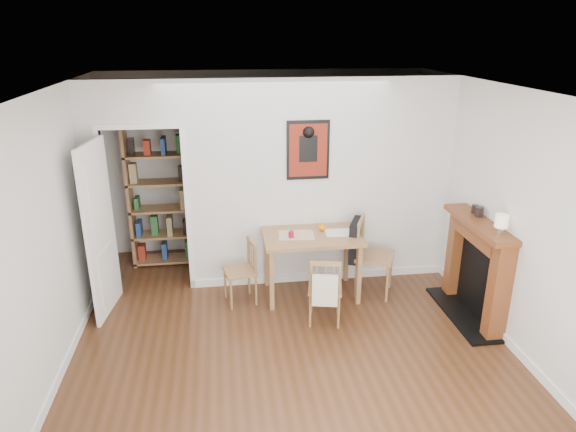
{
  "coord_description": "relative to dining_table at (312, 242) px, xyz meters",
  "views": [
    {
      "loc": [
        -0.65,
        -4.63,
        3.12
      ],
      "look_at": [
        0.06,
        0.6,
        1.19
      ],
      "focal_mm": 32.0,
      "sensor_mm": 36.0,
      "label": 1
    }
  ],
  "objects": [
    {
      "name": "ground",
      "position": [
        -0.4,
        -0.98,
        -0.7
      ],
      "size": [
        5.2,
        5.2,
        0.0
      ],
      "primitive_type": "plane",
      "color": "#4F2C19",
      "rests_on": "ground"
    },
    {
      "name": "room_shell",
      "position": [
        -0.3,
        0.37,
        0.6
      ],
      "size": [
        5.2,
        5.2,
        5.2
      ],
      "color": "silver",
      "rests_on": "ground"
    },
    {
      "name": "dining_table",
      "position": [
        0.0,
        0.0,
        0.0
      ],
      "size": [
        1.17,
        0.74,
        0.8
      ],
      "color": "#A47B4C",
      "rests_on": "ground"
    },
    {
      "name": "chair_left",
      "position": [
        -0.88,
        -0.06,
        -0.31
      ],
      "size": [
        0.47,
        0.47,
        0.79
      ],
      "color": "#A3744B",
      "rests_on": "ground"
    },
    {
      "name": "chair_right",
      "position": [
        0.76,
        -0.06,
        -0.2
      ],
      "size": [
        0.69,
        0.64,
        0.97
      ],
      "color": "#A3744B",
      "rests_on": "ground"
    },
    {
      "name": "chair_front",
      "position": [
        0.04,
        -0.64,
        -0.29
      ],
      "size": [
        0.48,
        0.52,
        0.81
      ],
      "color": "#A3744B",
      "rests_on": "ground"
    },
    {
      "name": "bookshelf",
      "position": [
        -1.88,
        1.21,
        0.28
      ],
      "size": [
        0.84,
        0.34,
        1.99
      ],
      "color": "#A47B4C",
      "rests_on": "ground"
    },
    {
      "name": "fireplace",
      "position": [
        1.76,
        -0.73,
        -0.08
      ],
      "size": [
        0.45,
        1.25,
        1.16
      ],
      "color": "brown",
      "rests_on": "ground"
    },
    {
      "name": "red_glass",
      "position": [
        -0.26,
        -0.05,
        0.14
      ],
      "size": [
        0.07,
        0.07,
        0.08
      ],
      "primitive_type": "cylinder",
      "color": "maroon",
      "rests_on": "dining_table"
    },
    {
      "name": "orange_fruit",
      "position": [
        0.15,
        0.12,
        0.14
      ],
      "size": [
        0.08,
        0.08,
        0.08
      ],
      "primitive_type": "sphere",
      "color": "orange",
      "rests_on": "dining_table"
    },
    {
      "name": "placemat",
      "position": [
        -0.19,
        0.02,
        0.1
      ],
      "size": [
        0.45,
        0.35,
        0.0
      ],
      "primitive_type": "cube",
      "rotation": [
        0.0,
        0.0,
        -0.09
      ],
      "color": "#F2EAC7",
      "rests_on": "dining_table"
    },
    {
      "name": "notebook",
      "position": [
        0.32,
        0.01,
        0.1
      ],
      "size": [
        0.32,
        0.25,
        0.02
      ],
      "primitive_type": "cube",
      "rotation": [
        0.0,
        0.0,
        -0.06
      ],
      "color": "silver",
      "rests_on": "dining_table"
    },
    {
      "name": "mantel_lamp",
      "position": [
        1.74,
        -1.11,
        0.59
      ],
      "size": [
        0.13,
        0.13,
        0.21
      ],
      "color": "silver",
      "rests_on": "fireplace"
    },
    {
      "name": "ceramic_jar_a",
      "position": [
        1.77,
        -0.59,
        0.52
      ],
      "size": [
        0.09,
        0.09,
        0.11
      ],
      "primitive_type": "cylinder",
      "color": "black",
      "rests_on": "fireplace"
    },
    {
      "name": "ceramic_jar_b",
      "position": [
        1.78,
        -0.47,
        0.51
      ],
      "size": [
        0.08,
        0.08,
        0.09
      ],
      "primitive_type": "cylinder",
      "color": "black",
      "rests_on": "fireplace"
    }
  ]
}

